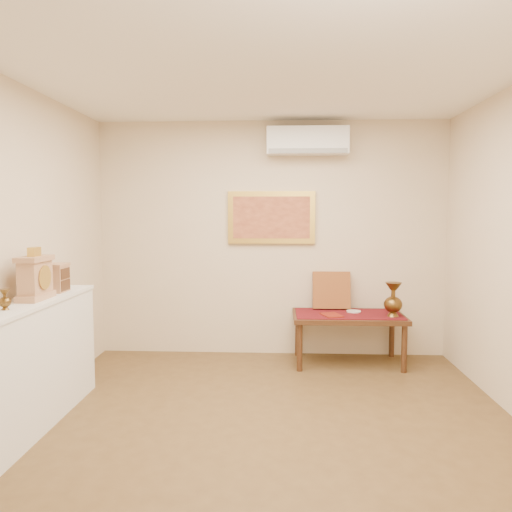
# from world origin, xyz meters

# --- Properties ---
(floor) EXTENTS (4.50, 4.50, 0.00)m
(floor) POSITION_xyz_m (0.00, 0.00, 0.00)
(floor) COLOR brown
(floor) RESTS_ON ground
(ceiling) EXTENTS (4.50, 4.50, 0.00)m
(ceiling) POSITION_xyz_m (0.00, 0.00, 2.70)
(ceiling) COLOR white
(ceiling) RESTS_ON ground
(wall_back) EXTENTS (4.00, 0.02, 2.70)m
(wall_back) POSITION_xyz_m (0.00, 2.25, 1.35)
(wall_back) COLOR beige
(wall_back) RESTS_ON ground
(wall_front) EXTENTS (4.00, 0.02, 2.70)m
(wall_front) POSITION_xyz_m (0.00, -2.25, 1.35)
(wall_front) COLOR beige
(wall_front) RESTS_ON ground
(brass_urn_small) EXTENTS (0.09, 0.09, 0.19)m
(brass_urn_small) POSITION_xyz_m (-1.81, -0.19, 1.08)
(brass_urn_small) COLOR brown
(brass_urn_small) RESTS_ON display_ledge
(table_cloth) EXTENTS (1.14, 0.59, 0.01)m
(table_cloth) POSITION_xyz_m (0.85, 1.88, 0.55)
(table_cloth) COLOR #5F0F16
(table_cloth) RESTS_ON low_table
(brass_urn_tall) EXTENTS (0.20, 0.20, 0.44)m
(brass_urn_tall) POSITION_xyz_m (1.30, 1.76, 0.78)
(brass_urn_tall) COLOR brown
(brass_urn_tall) RESTS_ON table_cloth
(plate) EXTENTS (0.16, 0.16, 0.01)m
(plate) POSITION_xyz_m (0.92, 1.97, 0.56)
(plate) COLOR white
(plate) RESTS_ON table_cloth
(menu) EXTENTS (0.25, 0.29, 0.01)m
(menu) POSITION_xyz_m (0.66, 1.75, 0.56)
(menu) COLOR maroon
(menu) RESTS_ON table_cloth
(cushion) EXTENTS (0.42, 0.19, 0.43)m
(cushion) POSITION_xyz_m (0.69, 2.15, 0.77)
(cushion) COLOR maroon
(cushion) RESTS_ON table_cloth
(display_ledge) EXTENTS (0.37, 2.02, 0.98)m
(display_ledge) POSITION_xyz_m (-1.82, 0.00, 0.49)
(display_ledge) COLOR white
(display_ledge) RESTS_ON floor
(mantel_clock) EXTENTS (0.17, 0.36, 0.41)m
(mantel_clock) POSITION_xyz_m (-1.80, 0.22, 1.15)
(mantel_clock) COLOR tan
(mantel_clock) RESTS_ON display_ledge
(wooden_chest) EXTENTS (0.16, 0.21, 0.24)m
(wooden_chest) POSITION_xyz_m (-1.80, 0.60, 1.10)
(wooden_chest) COLOR tan
(wooden_chest) RESTS_ON display_ledge
(low_table) EXTENTS (1.20, 0.70, 0.55)m
(low_table) POSITION_xyz_m (0.85, 1.88, 0.48)
(low_table) COLOR #452614
(low_table) RESTS_ON floor
(painting) EXTENTS (1.00, 0.06, 0.60)m
(painting) POSITION_xyz_m (0.00, 2.22, 1.60)
(painting) COLOR gold
(painting) RESTS_ON wall_back
(ac_unit) EXTENTS (0.90, 0.25, 0.30)m
(ac_unit) POSITION_xyz_m (0.40, 2.12, 2.45)
(ac_unit) COLOR white
(ac_unit) RESTS_ON wall_back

